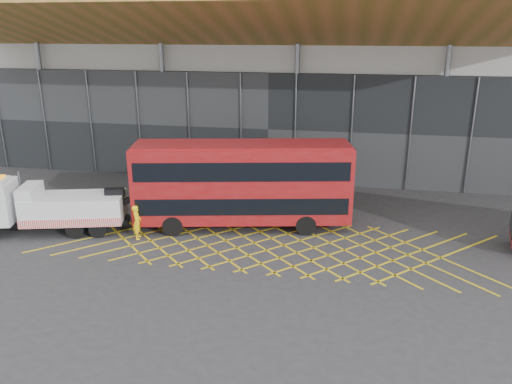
# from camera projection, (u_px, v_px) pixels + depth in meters

# --- Properties ---
(ground_plane) EXTENTS (120.00, 120.00, 0.00)m
(ground_plane) POSITION_uv_depth(u_px,v_px,m) (198.00, 238.00, 27.50)
(ground_plane) COLOR #2B2B2D
(road_markings) EXTENTS (24.76, 7.16, 0.01)m
(road_markings) POSITION_uv_depth(u_px,v_px,m) (269.00, 244.00, 26.77)
(road_markings) COLOR gold
(road_markings) RESTS_ON ground_plane
(construction_building) EXTENTS (55.00, 23.97, 18.00)m
(construction_building) POSITION_uv_depth(u_px,v_px,m) (282.00, 54.00, 41.50)
(construction_building) COLOR #989893
(construction_building) RESTS_ON ground_plane
(recovery_truck) EXTENTS (9.63, 4.35, 3.36)m
(recovery_truck) POSITION_uv_depth(u_px,v_px,m) (44.00, 206.00, 27.85)
(recovery_truck) COLOR black
(recovery_truck) RESTS_ON ground_plane
(bus_towed) EXTENTS (12.50, 5.27, 4.97)m
(bus_towed) POSITION_uv_depth(u_px,v_px,m) (242.00, 181.00, 28.28)
(bus_towed) COLOR maroon
(bus_towed) RESTS_ON ground_plane
(worker) EXTENTS (0.64, 0.80, 1.91)m
(worker) POSITION_uv_depth(u_px,v_px,m) (137.00, 222.00, 27.22)
(worker) COLOR yellow
(worker) RESTS_ON ground_plane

